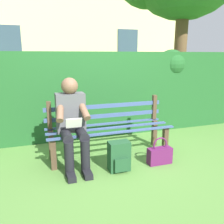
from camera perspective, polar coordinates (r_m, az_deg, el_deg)
The scene contains 7 objects.
ground at distance 3.53m, azimuth -0.52°, elevation -10.58°, with size 60.00×60.00×0.00m, color #517F38.
park_bench at distance 3.44m, azimuth -0.89°, elevation -3.83°, with size 1.80×0.50×0.83m.
person_seated at distance 3.11m, azimuth -9.68°, elevation -2.06°, with size 0.44×0.73×1.17m.
hedge_backdrop at distance 4.29m, azimuth -8.85°, elevation 4.52°, with size 6.39×0.68×1.56m.
building_facade at distance 11.34m, azimuth -11.14°, elevation 23.40°, with size 9.41×2.85×6.80m.
backpack at distance 3.04m, azimuth 1.74°, elevation -10.78°, with size 0.27×0.24×0.39m.
handbag at distance 3.31m, azimuth 11.53°, elevation -10.19°, with size 0.33×0.13×0.38m.
Camera 1 is at (0.99, 3.06, 1.45)m, focal length 37.52 mm.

